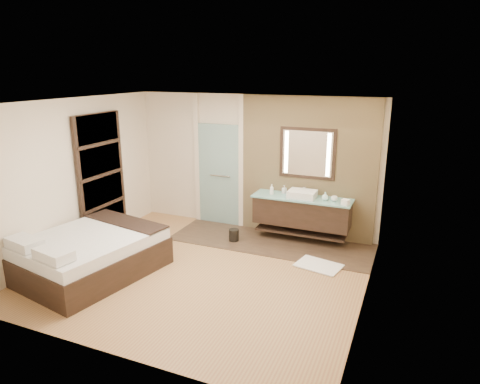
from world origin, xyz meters
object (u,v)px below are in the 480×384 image
at_px(vanity, 302,212).
at_px(waste_bin, 234,235).
at_px(bed, 90,254).
at_px(mirror_unit, 307,153).

bearing_deg(vanity, waste_bin, -155.30).
bearing_deg(bed, mirror_unit, 57.27).
relative_size(vanity, waste_bin, 7.83).
bearing_deg(waste_bin, bed, -127.03).
distance_m(mirror_unit, bed, 4.20).
xyz_separation_m(vanity, waste_bin, (-1.16, -0.53, -0.46)).
height_order(vanity, mirror_unit, mirror_unit).
distance_m(vanity, bed, 3.82).
bearing_deg(mirror_unit, waste_bin, -146.38).
bearing_deg(vanity, mirror_unit, 90.00).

